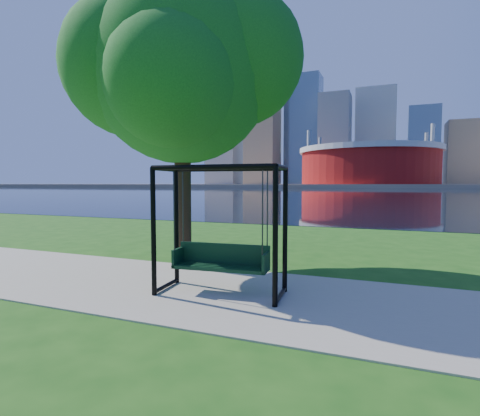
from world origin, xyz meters
The scene contains 8 objects.
ground centered at (0.00, 0.00, 0.00)m, with size 900.00×900.00×0.00m, color #1E5114.
path centered at (0.00, -0.50, 0.01)m, with size 120.00×4.00×0.03m, color #9E937F.
river centered at (0.00, 102.00, 0.01)m, with size 900.00×180.00×0.02m, color black.
far_bank centered at (0.00, 306.00, 1.00)m, with size 900.00×228.00×2.00m, color #937F60.
stadium centered at (-10.00, 235.00, 14.23)m, with size 83.00×83.00×32.00m.
skyline centered at (-4.27, 319.39, 35.89)m, with size 392.00×66.00×96.50m.
swing centered at (-0.19, -0.57, 1.25)m, with size 2.62×1.31×2.59m.
park_tree centered at (-2.25, 1.42, 5.28)m, with size 6.12×5.52×7.60m.
Camera 1 is at (2.94, -7.33, 2.23)m, focal length 28.00 mm.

